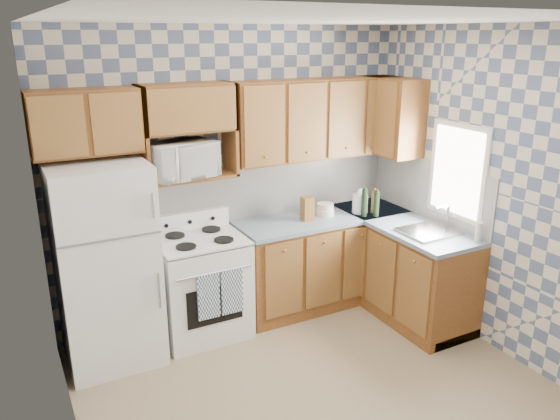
# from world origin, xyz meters

# --- Properties ---
(floor) EXTENTS (3.40, 3.40, 0.00)m
(floor) POSITION_xyz_m (0.00, 0.00, 0.00)
(floor) COLOR #8A7157
(floor) RESTS_ON ground
(back_wall) EXTENTS (3.40, 0.02, 2.70)m
(back_wall) POSITION_xyz_m (0.00, 1.60, 1.35)
(back_wall) COLOR slate
(back_wall) RESTS_ON ground
(right_wall) EXTENTS (0.02, 3.20, 2.70)m
(right_wall) POSITION_xyz_m (1.70, 0.00, 1.35)
(right_wall) COLOR slate
(right_wall) RESTS_ON ground
(backsplash_back) EXTENTS (2.60, 0.02, 0.56)m
(backsplash_back) POSITION_xyz_m (0.40, 1.59, 1.20)
(backsplash_back) COLOR white
(backsplash_back) RESTS_ON back_wall
(backsplash_right) EXTENTS (0.02, 1.60, 0.56)m
(backsplash_right) POSITION_xyz_m (1.69, 0.80, 1.20)
(backsplash_right) COLOR white
(backsplash_right) RESTS_ON right_wall
(refrigerator) EXTENTS (0.75, 0.70, 1.68)m
(refrigerator) POSITION_xyz_m (-1.27, 1.25, 0.84)
(refrigerator) COLOR white
(refrigerator) RESTS_ON floor
(stove_body) EXTENTS (0.76, 0.65, 0.90)m
(stove_body) POSITION_xyz_m (-0.47, 1.28, 0.45)
(stove_body) COLOR white
(stove_body) RESTS_ON floor
(cooktop) EXTENTS (0.76, 0.65, 0.02)m
(cooktop) POSITION_xyz_m (-0.47, 1.28, 0.91)
(cooktop) COLOR silver
(cooktop) RESTS_ON stove_body
(backguard) EXTENTS (0.76, 0.08, 0.17)m
(backguard) POSITION_xyz_m (-0.47, 1.55, 1.00)
(backguard) COLOR white
(backguard) RESTS_ON cooktop
(dish_towel_left) EXTENTS (0.19, 0.02, 0.41)m
(dish_towel_left) POSITION_xyz_m (-0.53, 0.93, 0.53)
(dish_towel_left) COLOR navy
(dish_towel_left) RESTS_ON stove_body
(dish_towel_right) EXTENTS (0.19, 0.02, 0.41)m
(dish_towel_right) POSITION_xyz_m (-0.32, 0.93, 0.53)
(dish_towel_right) COLOR navy
(dish_towel_right) RESTS_ON stove_body
(base_cabinets_back) EXTENTS (1.75, 0.60, 0.88)m
(base_cabinets_back) POSITION_xyz_m (0.82, 1.30, 0.44)
(base_cabinets_back) COLOR #62340E
(base_cabinets_back) RESTS_ON floor
(base_cabinets_right) EXTENTS (0.60, 1.60, 0.88)m
(base_cabinets_right) POSITION_xyz_m (1.40, 0.80, 0.44)
(base_cabinets_right) COLOR #62340E
(base_cabinets_right) RESTS_ON floor
(countertop_back) EXTENTS (1.77, 0.63, 0.04)m
(countertop_back) POSITION_xyz_m (0.82, 1.30, 0.90)
(countertop_back) COLOR slate
(countertop_back) RESTS_ON base_cabinets_back
(countertop_right) EXTENTS (0.63, 1.60, 0.04)m
(countertop_right) POSITION_xyz_m (1.40, 0.80, 0.90)
(countertop_right) COLOR slate
(countertop_right) RESTS_ON base_cabinets_right
(upper_cabinets_back) EXTENTS (1.75, 0.33, 0.74)m
(upper_cabinets_back) POSITION_xyz_m (0.82, 1.44, 1.85)
(upper_cabinets_back) COLOR #62340E
(upper_cabinets_back) RESTS_ON back_wall
(upper_cabinets_fridge) EXTENTS (0.82, 0.33, 0.50)m
(upper_cabinets_fridge) POSITION_xyz_m (-1.29, 1.44, 1.97)
(upper_cabinets_fridge) COLOR #62340E
(upper_cabinets_fridge) RESTS_ON back_wall
(upper_cabinets_right) EXTENTS (0.33, 0.70, 0.74)m
(upper_cabinets_right) POSITION_xyz_m (1.53, 1.25, 1.85)
(upper_cabinets_right) COLOR #62340E
(upper_cabinets_right) RESTS_ON right_wall
(microwave_shelf) EXTENTS (0.80, 0.33, 0.03)m
(microwave_shelf) POSITION_xyz_m (-0.47, 1.44, 1.44)
(microwave_shelf) COLOR #62340E
(microwave_shelf) RESTS_ON back_wall
(microwave) EXTENTS (0.62, 0.49, 0.31)m
(microwave) POSITION_xyz_m (-0.55, 1.39, 1.60)
(microwave) COLOR white
(microwave) RESTS_ON microwave_shelf
(sink) EXTENTS (0.48, 0.40, 0.03)m
(sink) POSITION_xyz_m (1.40, 0.45, 0.93)
(sink) COLOR #B7B7BC
(sink) RESTS_ON countertop_right
(window) EXTENTS (0.02, 0.66, 0.86)m
(window) POSITION_xyz_m (1.69, 0.45, 1.45)
(window) COLOR silver
(window) RESTS_ON right_wall
(bottle_0) EXTENTS (0.06, 0.06, 0.27)m
(bottle_0) POSITION_xyz_m (1.16, 1.10, 1.05)
(bottle_0) COLOR black
(bottle_0) RESTS_ON countertop_back
(bottle_1) EXTENTS (0.06, 0.06, 0.25)m
(bottle_1) POSITION_xyz_m (1.26, 1.04, 1.04)
(bottle_1) COLOR black
(bottle_1) RESTS_ON countertop_back
(bottle_2) EXTENTS (0.06, 0.06, 0.23)m
(bottle_2) POSITION_xyz_m (1.31, 1.14, 1.04)
(bottle_2) COLOR #553911
(bottle_2) RESTS_ON countertop_back
(knife_block) EXTENTS (0.11, 0.11, 0.23)m
(knife_block) POSITION_xyz_m (0.61, 1.25, 1.03)
(knife_block) COLOR brown
(knife_block) RESTS_ON countertop_back
(electric_kettle) EXTENTS (0.15, 0.15, 0.19)m
(electric_kettle) POSITION_xyz_m (1.19, 1.20, 1.02)
(electric_kettle) COLOR white
(electric_kettle) RESTS_ON countertop_back
(food_containers) EXTENTS (0.18, 0.18, 0.12)m
(food_containers) POSITION_xyz_m (0.84, 1.30, 0.98)
(food_containers) COLOR beige
(food_containers) RESTS_ON countertop_back
(soap_bottle) EXTENTS (0.06, 0.06, 0.17)m
(soap_bottle) POSITION_xyz_m (1.62, 0.08, 1.01)
(soap_bottle) COLOR beige
(soap_bottle) RESTS_ON countertop_right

